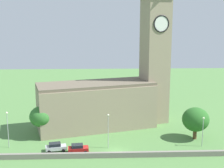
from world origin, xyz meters
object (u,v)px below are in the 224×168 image
object	(u,v)px
tree_riverside_west	(41,117)
streetlamp_central	(203,127)
streetlamp_west_mid	(108,126)
tree_churchyard	(196,120)
car_red	(78,148)
church	(113,90)
streetlamp_west_end	(7,124)
car_silver	(56,147)

from	to	relation	value
tree_riverside_west	streetlamp_central	bearing A→B (deg)	-10.35
streetlamp_west_mid	tree_churchyard	bearing A→B (deg)	12.57
car_red	streetlamp_west_mid	size ratio (longest dim) A/B	0.57
church	streetlamp_central	world-z (taller)	church
streetlamp_central	tree_churchyard	bearing A→B (deg)	93.20
church	tree_riverside_west	bearing A→B (deg)	-153.95
streetlamp_west_end	streetlamp_central	xyz separation A→B (m)	(40.78, -1.03, -0.74)
church	streetlamp_west_end	size ratio (longest dim) A/B	4.60
church	tree_churchyard	bearing A→B (deg)	-29.56
streetlamp_west_end	tree_riverside_west	distance (m)	7.97
streetlamp_west_end	tree_churchyard	distance (m)	40.67
car_silver	tree_churchyard	size ratio (longest dim) A/B	0.61
streetlamp_west_end	streetlamp_west_mid	bearing A→B (deg)	-3.13
streetlamp_west_mid	tree_riverside_west	distance (m)	16.29
streetlamp_west_end	tree_churchyard	size ratio (longest dim) A/B	1.07
church	streetlamp_central	xyz separation A→B (m)	(18.24, -14.49, -4.83)
streetlamp_central	car_red	bearing A→B (deg)	-175.34
church	streetlamp_west_mid	size ratio (longest dim) A/B	4.83
car_silver	streetlamp_central	xyz separation A→B (m)	(30.69, 1.15, 3.51)
church	car_silver	size ratio (longest dim) A/B	8.07
car_silver	streetlamp_central	distance (m)	30.91
streetlamp_central	streetlamp_west_mid	bearing A→B (deg)	-179.70
streetlamp_west_mid	tree_churchyard	distance (m)	20.16
car_silver	car_red	world-z (taller)	car_red
streetlamp_west_mid	church	bearing A→B (deg)	83.46
car_red	streetlamp_west_end	xyz separation A→B (m)	(-14.71, 3.16, 4.24)
streetlamp_central	tree_riverside_west	xyz separation A→B (m)	(-34.86, 6.37, 0.61)
car_red	tree_riverside_west	distance (m)	12.89
streetlamp_west_mid	tree_churchyard	size ratio (longest dim) A/B	1.02
car_silver	streetlamp_west_end	xyz separation A→B (m)	(-10.09, 2.19, 4.25)
car_red	streetlamp_central	size ratio (longest dim) A/B	0.66
church	streetlamp_west_end	world-z (taller)	church
church	car_silver	xyz separation A→B (m)	(-12.45, -15.64, -8.33)
car_silver	streetlamp_west_end	distance (m)	11.16
streetlamp_west_mid	tree_churchyard	xyz separation A→B (m)	(19.67, 4.39, -0.36)
car_silver	streetlamp_central	world-z (taller)	streetlamp_central
streetlamp_west_mid	tree_riverside_west	bearing A→B (deg)	156.59
church	tree_churchyard	world-z (taller)	church
church	streetlamp_central	distance (m)	23.79
car_silver	tree_riverside_west	size ratio (longest dim) A/B	0.60
streetlamp_west_end	tree_riverside_west	size ratio (longest dim) A/B	1.06
church	tree_churchyard	distance (m)	21.21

